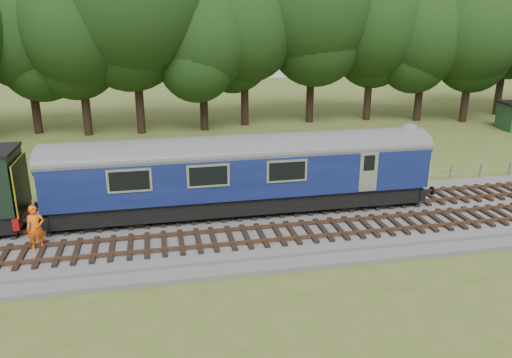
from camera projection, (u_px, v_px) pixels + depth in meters
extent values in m
plane|color=#4C5A21|center=(353.00, 221.00, 24.26)|extent=(120.00, 120.00, 0.00)
cube|color=#4C4C4F|center=(354.00, 218.00, 24.21)|extent=(70.00, 7.00, 0.35)
cube|color=brown|center=(349.00, 207.00, 24.74)|extent=(66.50, 0.07, 0.14)
cube|color=brown|center=(338.00, 197.00, 26.08)|extent=(66.50, 0.07, 0.14)
cube|color=brown|center=(374.00, 231.00, 21.95)|extent=(66.50, 0.07, 0.14)
cube|color=brown|center=(361.00, 218.00, 23.29)|extent=(66.50, 0.07, 0.14)
cube|color=black|center=(243.00, 198.00, 24.23)|extent=(17.46, 2.52, 0.85)
cube|color=#0D1948|center=(243.00, 170.00, 23.79)|extent=(18.00, 2.80, 2.05)
cube|color=yellow|center=(415.00, 167.00, 25.65)|extent=(0.06, 2.74, 1.30)
cube|color=black|center=(358.00, 194.00, 25.45)|extent=(2.60, 2.00, 0.55)
cube|color=black|center=(116.00, 211.00, 23.13)|extent=(2.60, 2.00, 0.55)
cube|color=#9F0C0E|center=(23.00, 214.00, 22.29)|extent=(0.25, 2.60, 0.55)
cube|color=yellow|center=(21.00, 184.00, 21.88)|extent=(0.06, 2.55, 2.30)
imported|color=#FF600D|center=(36.00, 228.00, 20.15)|extent=(0.81, 0.65, 1.92)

